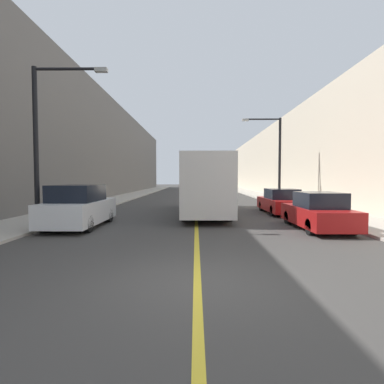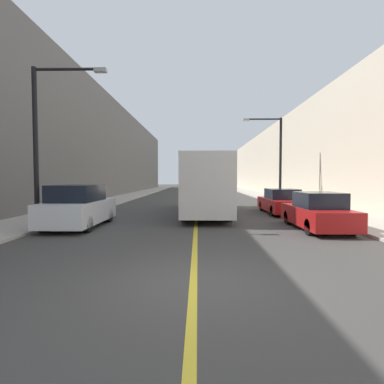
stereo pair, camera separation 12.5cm
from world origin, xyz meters
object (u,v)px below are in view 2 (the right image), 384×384
bus (205,184)px  street_lamp_left (43,134)px  parked_suv_left (79,207)px  street_lamp_right (276,154)px  car_right_near (317,213)px  car_right_mid (281,202)px

bus → street_lamp_left: size_ratio=1.60×
parked_suv_left → street_lamp_right: 16.00m
car_right_near → street_lamp_right: street_lamp_right is taller
street_lamp_left → car_right_mid: bearing=27.4°
car_right_near → street_lamp_left: size_ratio=0.67×
bus → street_lamp_right: (5.75, 5.66, 2.29)m
car_right_near → street_lamp_right: (1.21, 11.24, 3.36)m
car_right_mid → street_lamp_right: street_lamp_right is taller
bus → street_lamp_left: 9.19m
car_right_near → parked_suv_left: bearing=177.4°
parked_suv_left → street_lamp_left: street_lamp_left is taller
car_right_near → street_lamp_left: (-11.32, -0.24, 3.26)m
car_right_mid → street_lamp_right: size_ratio=0.70×
bus → parked_suv_left: 7.67m
car_right_mid → street_lamp_left: bearing=-152.6°
car_right_near → street_lamp_right: size_ratio=0.65×
parked_suv_left → car_right_mid: parked_suv_left is taller
bus → street_lamp_right: size_ratio=1.55×
parked_suv_left → car_right_mid: bearing=26.9°
street_lamp_left → street_lamp_right: (12.52, 11.48, 0.11)m
street_lamp_right → street_lamp_left: bearing=-137.5°
street_lamp_right → car_right_mid: bearing=-101.6°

